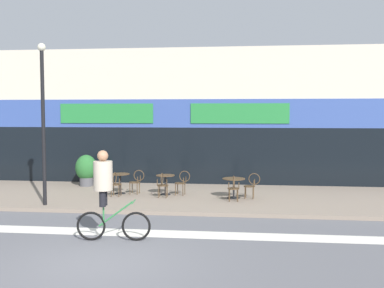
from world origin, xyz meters
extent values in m
plane|color=#5B5B60|center=(0.00, 0.00, 0.00)|extent=(120.00, 120.00, 0.00)
cube|color=gray|center=(0.00, 7.25, 0.06)|extent=(40.00, 5.50, 0.12)
cube|color=beige|center=(0.00, 12.00, 2.95)|extent=(40.00, 4.00, 5.89)
cube|color=black|center=(0.00, 10.03, 1.32)|extent=(38.80, 0.10, 2.40)
cube|color=#334C93|center=(0.00, 10.05, 3.12)|extent=(39.20, 0.14, 1.20)
cube|color=#237A38|center=(-2.86, 9.98, 3.12)|extent=(4.10, 0.08, 0.84)
cube|color=#237A38|center=(2.86, 9.98, 3.12)|extent=(4.10, 0.08, 0.84)
cube|color=silver|center=(0.00, 2.43, 0.00)|extent=(36.00, 0.70, 0.01)
cylinder|color=black|center=(-1.54, 7.36, 0.13)|extent=(0.39, 0.39, 0.02)
cylinder|color=black|center=(-1.54, 7.36, 0.48)|extent=(0.07, 0.07, 0.73)
cylinder|color=#4C3823|center=(-1.54, 7.36, 0.86)|extent=(0.71, 0.71, 0.02)
cylinder|color=black|center=(0.18, 7.34, 0.13)|extent=(0.38, 0.38, 0.02)
cylinder|color=black|center=(0.18, 7.34, 0.47)|extent=(0.07, 0.07, 0.70)
cylinder|color=#4C3823|center=(0.18, 7.34, 0.84)|extent=(0.69, 0.69, 0.02)
cylinder|color=black|center=(2.70, 6.94, 0.13)|extent=(0.44, 0.44, 0.02)
cylinder|color=black|center=(2.70, 6.94, 0.46)|extent=(0.07, 0.07, 0.68)
cylinder|color=#4C3823|center=(2.70, 6.94, 0.81)|extent=(0.80, 0.80, 0.02)
cylinder|color=#4C3823|center=(-1.54, 6.81, 0.56)|extent=(0.40, 0.40, 0.03)
cylinder|color=#4C3823|center=(-1.68, 6.95, 0.33)|extent=(0.03, 0.03, 0.42)
cylinder|color=#4C3823|center=(-1.40, 6.95, 0.33)|extent=(0.03, 0.03, 0.42)
cylinder|color=#4C3823|center=(-1.69, 6.67, 0.33)|extent=(0.03, 0.03, 0.42)
cylinder|color=#4C3823|center=(-1.41, 6.67, 0.33)|extent=(0.03, 0.03, 0.42)
torus|color=#4C3823|center=(-1.55, 6.64, 0.82)|extent=(0.03, 0.41, 0.41)
cylinder|color=#4C3823|center=(-1.72, 6.64, 0.68)|extent=(0.03, 0.03, 0.23)
cylinder|color=#4C3823|center=(-1.37, 6.64, 0.68)|extent=(0.03, 0.03, 0.23)
cylinder|color=#4C3823|center=(-0.99, 7.36, 0.56)|extent=(0.42, 0.42, 0.03)
cylinder|color=#4C3823|center=(-1.14, 7.23, 0.33)|extent=(0.03, 0.03, 0.42)
cylinder|color=#4C3823|center=(-1.13, 7.50, 0.33)|extent=(0.03, 0.03, 0.42)
cylinder|color=#4C3823|center=(-0.86, 7.21, 0.33)|extent=(0.03, 0.03, 0.42)
cylinder|color=#4C3823|center=(-0.85, 7.49, 0.33)|extent=(0.03, 0.03, 0.42)
torus|color=#4C3823|center=(-0.83, 7.35, 0.82)|extent=(0.41, 0.05, 0.41)
cylinder|color=#4C3823|center=(-0.84, 7.18, 0.68)|extent=(0.03, 0.03, 0.23)
cylinder|color=#4C3823|center=(-0.81, 7.52, 0.68)|extent=(0.03, 0.03, 0.23)
cylinder|color=#4C3823|center=(0.18, 6.79, 0.56)|extent=(0.40, 0.40, 0.03)
cylinder|color=#4C3823|center=(0.03, 6.93, 0.33)|extent=(0.03, 0.03, 0.42)
cylinder|color=#4C3823|center=(0.31, 6.93, 0.33)|extent=(0.03, 0.03, 0.42)
cylinder|color=#4C3823|center=(0.04, 6.65, 0.33)|extent=(0.03, 0.03, 0.42)
cylinder|color=#4C3823|center=(0.32, 6.65, 0.33)|extent=(0.03, 0.03, 0.42)
torus|color=#4C3823|center=(0.18, 6.62, 0.82)|extent=(0.03, 0.41, 0.41)
cylinder|color=#4C3823|center=(0.01, 6.62, 0.68)|extent=(0.03, 0.03, 0.23)
cylinder|color=#4C3823|center=(0.35, 6.62, 0.68)|extent=(0.03, 0.03, 0.23)
cylinder|color=#4C3823|center=(0.73, 7.34, 0.56)|extent=(0.45, 0.45, 0.03)
cylinder|color=#4C3823|center=(0.57, 7.22, 0.33)|extent=(0.03, 0.03, 0.42)
cylinder|color=#4C3823|center=(0.61, 7.50, 0.33)|extent=(0.03, 0.03, 0.42)
cylinder|color=#4C3823|center=(0.85, 7.18, 0.33)|extent=(0.03, 0.03, 0.42)
cylinder|color=#4C3823|center=(0.88, 7.46, 0.33)|extent=(0.03, 0.03, 0.42)
torus|color=#4C3823|center=(0.89, 7.32, 0.82)|extent=(0.41, 0.08, 0.41)
cylinder|color=#4C3823|center=(0.87, 7.15, 0.68)|extent=(0.03, 0.03, 0.23)
cylinder|color=#4C3823|center=(0.92, 7.49, 0.68)|extent=(0.03, 0.03, 0.23)
cylinder|color=#4C3823|center=(2.70, 6.39, 0.56)|extent=(0.44, 0.44, 0.03)
cylinder|color=#4C3823|center=(2.54, 6.52, 0.33)|extent=(0.03, 0.03, 0.42)
cylinder|color=#4C3823|center=(2.82, 6.55, 0.33)|extent=(0.03, 0.03, 0.42)
cylinder|color=#4C3823|center=(2.57, 6.24, 0.33)|extent=(0.03, 0.03, 0.42)
cylinder|color=#4C3823|center=(2.85, 6.27, 0.33)|extent=(0.03, 0.03, 0.42)
torus|color=#4C3823|center=(2.72, 6.22, 0.82)|extent=(0.07, 0.41, 0.41)
cylinder|color=#4C3823|center=(2.55, 6.20, 0.68)|extent=(0.03, 0.03, 0.23)
cylinder|color=#4C3823|center=(2.89, 6.24, 0.68)|extent=(0.03, 0.03, 0.23)
cylinder|color=#4C3823|center=(3.25, 6.94, 0.56)|extent=(0.44, 0.44, 0.03)
cylinder|color=#4C3823|center=(3.10, 6.81, 0.33)|extent=(0.03, 0.03, 0.42)
cylinder|color=#4C3823|center=(3.12, 7.09, 0.33)|extent=(0.03, 0.03, 0.42)
cylinder|color=#4C3823|center=(3.37, 6.79, 0.33)|extent=(0.03, 0.03, 0.42)
cylinder|color=#4C3823|center=(3.40, 7.07, 0.33)|extent=(0.03, 0.03, 0.42)
torus|color=#4C3823|center=(3.42, 6.93, 0.82)|extent=(0.41, 0.07, 0.41)
cylinder|color=#4C3823|center=(3.40, 6.75, 0.68)|extent=(0.03, 0.03, 0.23)
cylinder|color=#4C3823|center=(3.43, 7.10, 0.68)|extent=(0.03, 0.03, 0.23)
cylinder|color=#4C4C51|center=(-3.43, 8.95, 0.31)|extent=(0.55, 0.55, 0.39)
ellipsoid|color=#28662D|center=(-3.43, 8.95, 0.88)|extent=(0.88, 0.88, 1.06)
cylinder|color=black|center=(-3.44, 5.05, 2.64)|extent=(0.12, 0.12, 5.04)
sphere|color=beige|center=(-3.44, 5.05, 5.24)|extent=(0.26, 0.26, 0.26)
torus|color=black|center=(0.42, 1.74, 0.36)|extent=(0.72, 0.12, 0.72)
torus|color=black|center=(-0.69, 1.63, 0.36)|extent=(0.72, 0.12, 0.72)
cylinder|color=#2D753D|center=(-0.08, 1.69, 0.66)|extent=(0.86, 0.12, 0.65)
cylinder|color=#2D753D|center=(-0.38, 1.66, 0.61)|extent=(0.04, 0.04, 0.50)
cylinder|color=#2D753D|center=(0.37, 1.73, 0.97)|extent=(0.07, 0.48, 0.03)
cylinder|color=black|center=(-0.38, 1.75, 1.06)|extent=(0.17, 0.17, 0.39)
cylinder|color=black|center=(-0.37, 1.57, 1.06)|extent=(0.17, 0.17, 0.39)
cylinder|color=#B2A38E|center=(-0.38, 1.66, 1.61)|extent=(0.50, 0.50, 0.71)
sphere|color=#9E7051|center=(-0.38, 1.66, 2.10)|extent=(0.27, 0.27, 0.27)
camera|label=1|loc=(3.01, -8.88, 3.13)|focal=42.00mm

